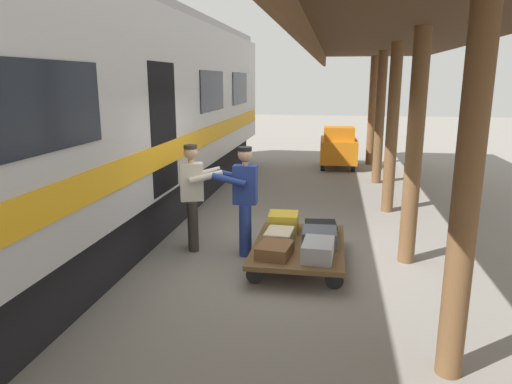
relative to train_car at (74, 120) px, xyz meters
name	(u,v)px	position (x,y,z in m)	size (l,w,h in m)	color
ground_plane	(282,254)	(-3.37, 0.00, -2.06)	(60.00, 60.00, 0.00)	gray
platform_canopy	(418,37)	(-5.19, 0.00, 1.19)	(3.20, 17.94, 3.56)	brown
train_car	(74,120)	(0.00, 0.00, 0.00)	(3.02, 17.13, 4.00)	#B7BABF
luggage_cart	(299,246)	(-3.66, 0.36, -1.79)	(1.32, 2.02, 0.31)	brown
suitcase_cream_canvas	(279,236)	(-3.36, 0.36, -1.65)	(0.39, 0.53, 0.19)	beige
suitcase_slate_roller	(319,237)	(-3.95, 0.36, -1.63)	(0.50, 0.53, 0.23)	#4C515B
suitcase_black_hardshell	(321,228)	(-3.95, -0.20, -1.66)	(0.48, 0.47, 0.17)	black
suitcase_yellow_case	(283,222)	(-3.36, -0.20, -1.60)	(0.46, 0.46, 0.30)	gold
suitcase_gray_aluminum	(318,250)	(-3.95, 0.91, -1.63)	(0.40, 0.62, 0.24)	#9EA0A5
suitcase_brown_leather	(275,250)	(-3.36, 0.91, -1.66)	(0.44, 0.53, 0.17)	brown
porter_in_overalls	(244,197)	(-2.77, 0.08, -1.14)	(0.67, 0.43, 1.70)	navy
porter_by_door	(193,194)	(-1.93, 0.00, -1.14)	(0.73, 0.58, 1.70)	#332D28
baggage_tug	(338,148)	(-4.24, -7.73, -1.43)	(1.15, 1.73, 1.30)	orange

